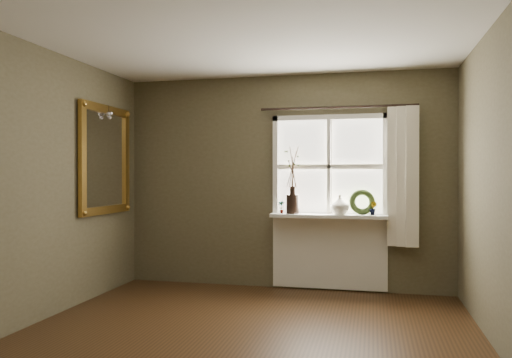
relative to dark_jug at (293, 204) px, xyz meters
The scene contains 16 objects.
floor 2.36m from the dark_jug, 93.42° to the right, with size 4.50×4.50×0.00m, color #392311.
ceiling 2.64m from the dark_jug, 93.42° to the right, with size 4.50×4.50×0.00m, color silver.
wall_back 0.35m from the dark_jug, 125.17° to the left, with size 4.00×0.10×2.60m, color brown.
wall_left 3.05m from the dark_jug, 135.76° to the right, with size 0.10×4.50×2.60m, color brown.
wall_front 4.43m from the dark_jug, 91.64° to the right, with size 4.00×0.10×2.60m, color brown.
window_frame 0.62m from the dark_jug, 14.41° to the left, with size 1.36×0.06×1.24m.
window_sill 0.44m from the dark_jug, ahead, with size 1.36×0.26×0.04m, color white.
window_apron 0.72m from the dark_jug, 14.57° to the left, with size 1.36×0.04×0.88m, color white.
dark_jug is the anchor object (origin of this frame).
cream_vase 0.56m from the dark_jug, ahead, with size 0.22×0.22×0.23m, color beige.
wreath 0.81m from the dark_jug, ahead, with size 0.30×0.30×0.07m, color #30411D.
potted_plant_left 0.14m from the dark_jug, behind, with size 0.08×0.06×0.15m, color #30411D.
potted_plant_right 0.94m from the dark_jug, ahead, with size 0.09×0.07×0.16m, color #30411D.
curtain 1.31m from the dark_jug, ahead, with size 0.36×0.12×1.59m, color white.
curtain_rod 1.26m from the dark_jug, ahead, with size 0.03×0.03×1.84m, color black.
gilt_mirror 2.25m from the dark_jug, 162.53° to the right, with size 0.10×1.05×1.26m.
Camera 1 is at (1.06, -3.77, 1.38)m, focal length 35.00 mm.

